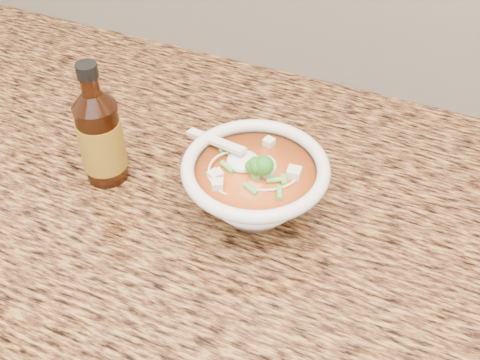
% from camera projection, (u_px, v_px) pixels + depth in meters
% --- Properties ---
extents(counter_slab, '(4.00, 0.68, 0.04)m').
position_uv_depth(counter_slab, '(351.00, 247.00, 0.74)').
color(counter_slab, olive).
rests_on(counter_slab, cabinet).
extents(soup_bowl, '(0.20, 0.18, 0.10)m').
position_uv_depth(soup_bowl, '(255.00, 187.00, 0.73)').
color(soup_bowl, white).
rests_on(soup_bowl, counter_slab).
extents(hot_sauce_bottle, '(0.08, 0.08, 0.17)m').
position_uv_depth(hot_sauce_bottle, '(101.00, 137.00, 0.76)').
color(hot_sauce_bottle, '#361507').
rests_on(hot_sauce_bottle, counter_slab).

